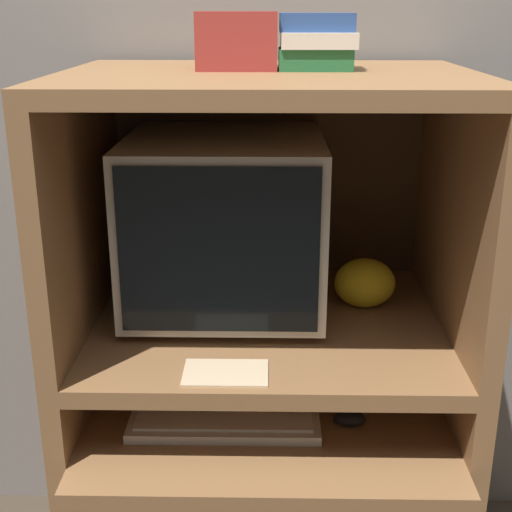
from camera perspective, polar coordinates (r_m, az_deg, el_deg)
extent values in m
cube|color=gray|center=(1.88, 1.15, 14.96)|extent=(6.00, 0.06, 2.60)
cube|color=brown|center=(1.91, -11.92, -17.84)|extent=(0.04, 0.67, 0.61)
cube|color=brown|center=(1.91, 13.82, -17.98)|extent=(0.04, 0.67, 0.61)
cube|color=brown|center=(1.55, 1.00, -14.02)|extent=(0.77, 0.46, 0.04)
cube|color=brown|center=(1.70, -12.81, -7.36)|extent=(0.04, 0.67, 0.17)
cube|color=brown|center=(1.70, 14.86, -7.51)|extent=(0.04, 0.67, 0.17)
cube|color=brown|center=(1.63, 1.04, -5.60)|extent=(0.77, 0.67, 0.04)
cube|color=brown|center=(1.58, -13.75, 4.26)|extent=(0.04, 0.67, 0.54)
cube|color=brown|center=(1.58, 15.95, 4.08)|extent=(0.04, 0.67, 0.54)
cube|color=brown|center=(1.48, 1.17, 13.84)|extent=(0.77, 0.67, 0.04)
cube|color=#48321E|center=(1.84, 1.10, 6.91)|extent=(0.77, 0.01, 0.54)
cylinder|color=beige|center=(1.69, -2.28, -3.55)|extent=(0.24, 0.24, 0.02)
cube|color=beige|center=(1.63, -2.37, 2.93)|extent=(0.44, 0.45, 0.38)
cube|color=black|center=(1.41, -2.89, 0.36)|extent=(0.40, 0.01, 0.34)
cube|color=beige|center=(1.55, -2.41, -12.93)|extent=(0.40, 0.16, 0.02)
cube|color=silver|center=(1.54, -2.42, -12.52)|extent=(0.37, 0.13, 0.01)
ellipsoid|color=black|center=(1.55, 7.58, -12.74)|extent=(0.07, 0.05, 0.03)
ellipsoid|color=gold|center=(1.68, 8.79, -2.14)|extent=(0.14, 0.11, 0.12)
cube|color=#236638|center=(1.53, 4.86, 15.42)|extent=(0.15, 0.11, 0.04)
cube|color=beige|center=(1.52, 5.12, 16.82)|extent=(0.15, 0.12, 0.03)
cube|color=navy|center=(1.53, 4.98, 18.12)|extent=(0.15, 0.10, 0.04)
cube|color=#CCB28C|center=(1.39, -2.32, -9.31)|extent=(0.16, 0.11, 0.00)
cube|color=maroon|center=(1.54, -1.39, 16.84)|extent=(0.16, 0.14, 0.12)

